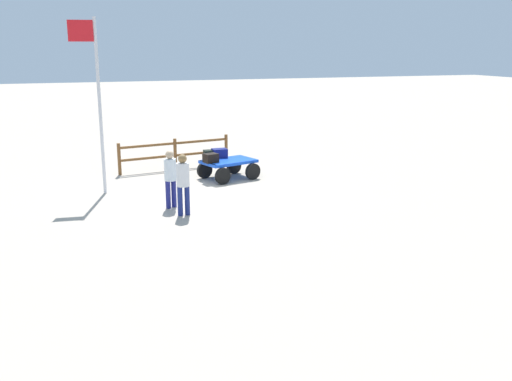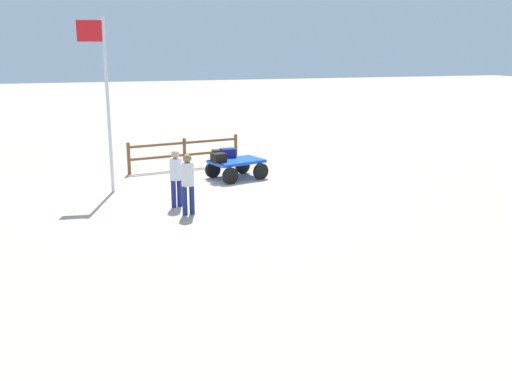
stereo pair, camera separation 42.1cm
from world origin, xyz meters
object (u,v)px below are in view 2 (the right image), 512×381
at_px(suitcase_grey, 221,153).
at_px(luggage_cart, 236,165).
at_px(worker_trailing, 188,179).
at_px(flagpole, 104,93).
at_px(suitcase_maroon, 219,158).
at_px(worker_lead, 176,174).
at_px(suitcase_dark, 228,153).

bearing_deg(suitcase_grey, luggage_cart, 120.07).
distance_m(worker_trailing, flagpole, 4.27).
relative_size(worker_trailing, flagpole, 0.32).
height_order(luggage_cart, suitcase_maroon, suitcase_maroon).
height_order(suitcase_grey, worker_trailing, worker_trailing).
bearing_deg(suitcase_maroon, luggage_cart, -162.85).
bearing_deg(worker_lead, flagpole, -54.00).
height_order(suitcase_dark, worker_trailing, worker_trailing).
bearing_deg(suitcase_maroon, flagpole, 6.87).
height_order(suitcase_maroon, suitcase_dark, suitcase_dark).
bearing_deg(luggage_cart, suitcase_grey, -59.93).
xyz_separation_m(luggage_cart, flagpole, (4.27, 0.64, 2.62)).
height_order(suitcase_maroon, flagpole, flagpole).
bearing_deg(worker_trailing, luggage_cart, -122.03).
xyz_separation_m(suitcase_dark, flagpole, (4.12, 1.16, 2.27)).
relative_size(luggage_cart, worker_trailing, 1.24).
distance_m(suitcase_dark, flagpole, 4.85).
xyz_separation_m(worker_lead, flagpole, (1.70, -2.33, 2.13)).
distance_m(luggage_cart, worker_lead, 3.96).
xyz_separation_m(suitcase_maroon, worker_trailing, (1.74, 3.64, 0.17)).
bearing_deg(worker_lead, suitcase_dark, -124.75).
distance_m(luggage_cart, flagpole, 5.05).
relative_size(suitcase_grey, flagpole, 0.11).
bearing_deg(flagpole, luggage_cart, -171.49).
bearing_deg(suitcase_dark, worker_trailing, 62.70).
xyz_separation_m(worker_trailing, flagpole, (1.87, -3.20, 2.11)).
xyz_separation_m(luggage_cart, suitcase_grey, (0.38, -0.66, 0.32)).
height_order(suitcase_grey, suitcase_dark, suitcase_dark).
relative_size(suitcase_grey, suitcase_maroon, 1.14).
bearing_deg(suitcase_grey, worker_lead, 58.82).
bearing_deg(worker_lead, suitcase_maroon, -124.64).
distance_m(suitcase_grey, worker_trailing, 4.94).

